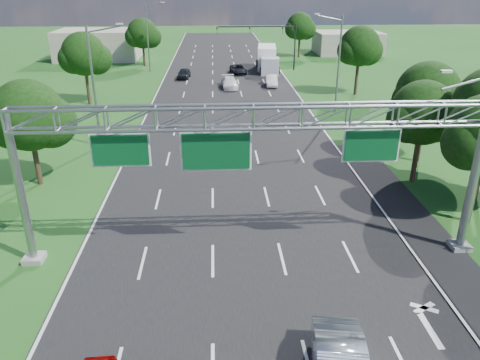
{
  "coord_description": "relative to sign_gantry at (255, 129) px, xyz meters",
  "views": [
    {
      "loc": [
        -1.5,
        -9.04,
        13.45
      ],
      "look_at": [
        -0.22,
        14.69,
        3.13
      ],
      "focal_mm": 35.0,
      "sensor_mm": 36.0,
      "label": 1
    }
  ],
  "objects": [
    {
      "name": "building_right",
      "position": [
        23.67,
        70.0,
        -4.89
      ],
      "size": [
        12.0,
        9.0,
        4.0
      ],
      "primitive_type": "cube",
      "color": "#9F9285",
      "rests_on": "ground"
    },
    {
      "name": "road",
      "position": [
        -0.33,
        18.0,
        -6.89
      ],
      "size": [
        18.0,
        180.0,
        0.02
      ],
      "primitive_type": "cube",
      "color": "black",
      "rests_on": "ground"
    },
    {
      "name": "streetlight_l_far",
      "position": [
        -11.63,
        53.0,
        -1.31
      ],
      "size": [
        2.97,
        0.22,
        10.16
      ],
      "color": "gray",
      "rests_on": "ground"
    },
    {
      "name": "streetlight_r_mid",
      "position": [
        10.97,
        28.0,
        -1.31
      ],
      "size": [
        2.97,
        0.22,
        10.16
      ],
      "color": "gray",
      "rests_on": "ground"
    },
    {
      "name": "car_queue_b",
      "position": [
        1.78,
        50.7,
        -6.24
      ],
      "size": [
        2.65,
        4.89,
        1.3
      ],
      "primitive_type": "imported",
      "rotation": [
        0.0,
        0.0,
        0.11
      ],
      "color": "black",
      "rests_on": "ground"
    },
    {
      "name": "building_left",
      "position": [
        -22.33,
        66.0,
        -4.39
      ],
      "size": [
        14.0,
        10.0,
        5.0
      ],
      "primitive_type": "cube",
      "color": "#9F9285",
      "rests_on": "ground"
    },
    {
      "name": "car_queue_d",
      "position": [
        5.81,
        41.65,
        -6.2
      ],
      "size": [
        1.68,
        4.27,
        1.38
      ],
      "primitive_type": "imported",
      "rotation": [
        0.0,
        0.0,
        -0.05
      ],
      "color": "silver",
      "rests_on": "ground"
    },
    {
      "name": "tree_verge_rd",
      "position": [
        15.75,
        36.04,
        -1.26
      ],
      "size": [
        5.76,
        4.8,
        8.28
      ],
      "color": "#2D2116",
      "rests_on": "ground"
    },
    {
      "name": "car_queue_c",
      "position": [
        -6.27,
        47.39,
        -6.2
      ],
      "size": [
        1.99,
        4.17,
        1.38
      ],
      "primitive_type": "imported",
      "rotation": [
        0.0,
        0.0,
        -0.09
      ],
      "color": "black",
      "rests_on": "ground"
    },
    {
      "name": "tree_cluster_right",
      "position": [
        14.47,
        7.19,
        -1.58
      ],
      "size": [
        9.91,
        14.6,
        8.68
      ],
      "color": "#2D2116",
      "rests_on": "ground"
    },
    {
      "name": "tree_verge_lb",
      "position": [
        -16.25,
        33.04,
        -1.48
      ],
      "size": [
        5.76,
        4.8,
        8.06
      ],
      "color": "#2D2116",
      "rests_on": "ground"
    },
    {
      "name": "traffic_signal",
      "position": [
        7.15,
        53.0,
        -1.72
      ],
      "size": [
        12.21,
        0.24,
        7.0
      ],
      "color": "black",
      "rests_on": "ground"
    },
    {
      "name": "car_queue_a",
      "position": [
        0.11,
        40.69,
        -6.19
      ],
      "size": [
        2.31,
        4.95,
        1.4
      ],
      "primitive_type": "imported",
      "rotation": [
        0.0,
        0.0,
        0.07
      ],
      "color": "white",
      "rests_on": "ground"
    },
    {
      "name": "tree_verge_la",
      "position": [
        -14.25,
        10.04,
        -2.13
      ],
      "size": [
        5.76,
        4.8,
        7.4
      ],
      "color": "#2D2116",
      "rests_on": "ground"
    },
    {
      "name": "streetlight_l_near",
      "position": [
        -11.63,
        18.0,
        -1.31
      ],
      "size": [
        2.97,
        0.22,
        10.16
      ],
      "color": "gray",
      "rests_on": "ground"
    },
    {
      "name": "tree_verge_lc",
      "position": [
        -13.25,
        58.04,
        -1.92
      ],
      "size": [
        5.76,
        4.8,
        7.62
      ],
      "color": "#2D2116",
      "rests_on": "ground"
    },
    {
      "name": "tree_verge_re",
      "position": [
        13.75,
        66.04,
        -1.7
      ],
      "size": [
        5.76,
        4.8,
        7.84
      ],
      "color": "#2D2116",
      "rests_on": "ground"
    },
    {
      "name": "sign_gantry",
      "position": [
        0.0,
        0.0,
        0.0
      ],
      "size": [
        23.5,
        1.0,
        9.56
      ],
      "color": "gray",
      "rests_on": "ground"
    },
    {
      "name": "ground",
      "position": [
        -0.33,
        18.0,
        -6.89
      ],
      "size": [
        220.0,
        220.0,
        0.0
      ],
      "primitive_type": "plane",
      "color": "#1B4F17",
      "rests_on": "ground"
    },
    {
      "name": "road_flare",
      "position": [
        9.87,
        2.0,
        -6.89
      ],
      "size": [
        3.0,
        30.0,
        0.02
      ],
      "primitive_type": "cube",
      "color": "black",
      "rests_on": "ground"
    },
    {
      "name": "box_truck",
      "position": [
        6.47,
        53.19,
        -5.16
      ],
      "size": [
        3.42,
        9.73,
        3.6
      ],
      "rotation": [
        0.0,
        0.0,
        -0.1
      ],
      "color": "white",
      "rests_on": "ground"
    }
  ]
}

